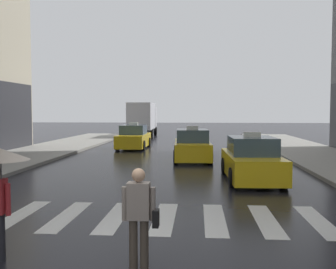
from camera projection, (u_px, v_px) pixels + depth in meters
The scene contains 7 objects.
ground_plane at pixel (112, 268), 6.32m from camera, with size 160.00×160.00×0.00m, color black.
crosswalk_markings at pixel (140, 217), 9.31m from camera, with size 11.30×2.80×0.01m.
taxi_lead at pixel (251, 161), 14.30m from camera, with size 2.04×4.59×1.80m.
taxi_second at pixel (192, 146), 20.16m from camera, with size 2.09×4.61×1.80m.
taxi_third at pixel (134, 138), 26.49m from camera, with size 1.96×4.55×1.80m.
box_truck at pixel (143, 118), 37.75m from camera, with size 2.41×7.59×3.35m.
pedestrian_with_handbag at pixel (140, 212), 6.23m from camera, with size 0.60×0.24×1.65m.
Camera 1 is at (1.39, -6.09, 2.57)m, focal length 41.16 mm.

